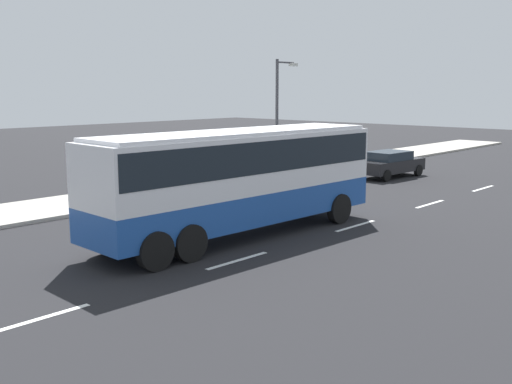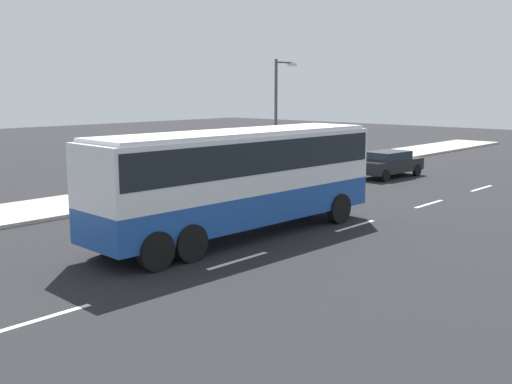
# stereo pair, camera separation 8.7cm
# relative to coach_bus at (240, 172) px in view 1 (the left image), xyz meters

# --- Properties ---
(ground_plane) EXTENTS (120.00, 120.00, 0.00)m
(ground_plane) POSITION_rel_coach_bus_xyz_m (0.68, 0.67, -2.19)
(ground_plane) COLOR black
(sidewalk_curb) EXTENTS (80.00, 4.00, 0.15)m
(sidewalk_curb) POSITION_rel_coach_bus_xyz_m (0.68, 8.81, -2.12)
(sidewalk_curb) COLOR #A8A399
(sidewalk_curb) RESTS_ON ground_plane
(lane_centreline) EXTENTS (32.11, 0.16, 0.01)m
(lane_centreline) POSITION_rel_coach_bus_xyz_m (0.65, -2.01, -2.19)
(lane_centreline) COLOR white
(lane_centreline) RESTS_ON ground_plane
(coach_bus) EXTENTS (11.09, 2.96, 3.54)m
(coach_bus) POSITION_rel_coach_bus_xyz_m (0.00, 0.00, 0.00)
(coach_bus) COLOR #1E4C9E
(coach_bus) RESTS_ON ground_plane
(car_black_sedan) EXTENTS (4.54, 2.18, 1.46)m
(car_black_sedan) POSITION_rel_coach_bus_xyz_m (15.46, 3.45, -1.41)
(car_black_sedan) COLOR black
(car_black_sedan) RESTS_ON ground_plane
(pedestrian_at_crossing) EXTENTS (0.32, 0.32, 1.52)m
(pedestrian_at_crossing) POSITION_rel_coach_bus_xyz_m (7.66, 7.72, -1.17)
(pedestrian_at_crossing) COLOR brown
(pedestrian_at_crossing) RESTS_ON sidewalk_curb
(street_lamp) EXTENTS (1.65, 0.24, 6.28)m
(street_lamp) POSITION_rel_coach_bus_xyz_m (10.32, 7.21, 1.59)
(street_lamp) COLOR #47474C
(street_lamp) RESTS_ON sidewalk_curb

